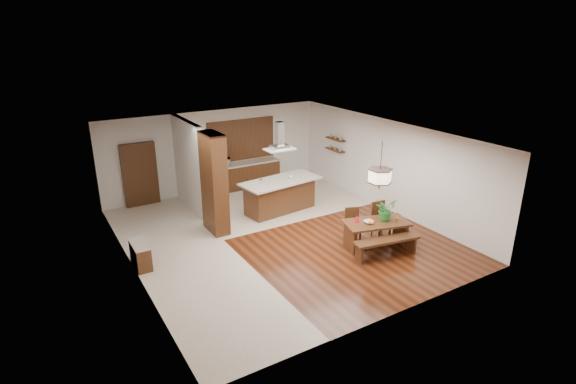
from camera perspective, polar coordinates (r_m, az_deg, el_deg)
room_shell at (r=12.12m, az=-1.22°, el=3.36°), size 9.00×9.04×2.92m
tile_hallway at (r=11.88m, az=-12.83°, el=-8.27°), size 2.50×9.00×0.01m
tile_kitchen at (r=15.43m, az=-1.78°, el=-1.00°), size 5.50×4.00×0.01m
soffit_band at (r=11.91m, az=-1.25°, el=7.15°), size 8.00×9.00×0.02m
partition_pier at (r=12.76m, az=-9.36°, el=1.07°), size 0.45×1.00×2.90m
partition_stub at (r=14.65m, az=-12.48°, el=3.34°), size 0.18×2.40×2.90m
hallway_console at (r=11.69m, az=-18.22°, el=-7.61°), size 0.37×0.88×0.63m
hallway_doorway at (r=15.46m, az=-18.27°, el=2.11°), size 1.10×0.20×2.10m
rear_counter at (r=16.59m, az=-5.44°, el=2.17°), size 2.60×0.62×0.95m
kitchen_window at (r=16.47m, az=-5.99°, el=6.62°), size 2.60×0.08×1.50m
shelf_lower at (r=16.45m, az=6.00°, el=5.35°), size 0.26×0.90×0.04m
shelf_upper at (r=16.36m, az=6.05°, el=6.71°), size 0.26×0.90×0.04m
dining_table at (r=12.25m, az=11.12°, el=-4.54°), size 1.88×1.28×0.71m
dining_bench at (r=11.87m, az=12.35°, el=-6.92°), size 1.82×0.70×0.50m
dining_chair_left at (r=12.53m, az=8.28°, el=-4.14°), size 0.52×0.52×0.90m
dining_chair_right at (r=12.86m, az=11.79°, el=-3.49°), size 0.48×0.48×1.00m
pendant_lantern at (r=11.65m, az=11.68°, el=3.19°), size 0.64×0.64×1.31m
foliage_plant at (r=12.23m, az=12.28°, el=-2.18°), size 0.57×0.51×0.59m
fruit_bowl at (r=12.04m, az=10.16°, el=-3.76°), size 0.27×0.27×0.06m
napkin_cone at (r=12.02m, az=8.72°, el=-3.33°), size 0.16×0.16×0.22m
gold_ornament at (r=12.30m, az=13.68°, el=-3.39°), size 0.10×0.10×0.11m
kitchen_island at (r=14.32m, az=-1.03°, el=-0.38°), size 2.69×1.43×1.06m
range_hood at (r=13.77m, az=-1.09°, el=7.13°), size 0.90×0.55×0.87m
island_cup at (r=14.25m, az=0.36°, el=1.94°), size 0.14×0.14×0.10m
microwave at (r=16.11m, az=-8.23°, el=3.78°), size 0.60×0.52×0.28m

